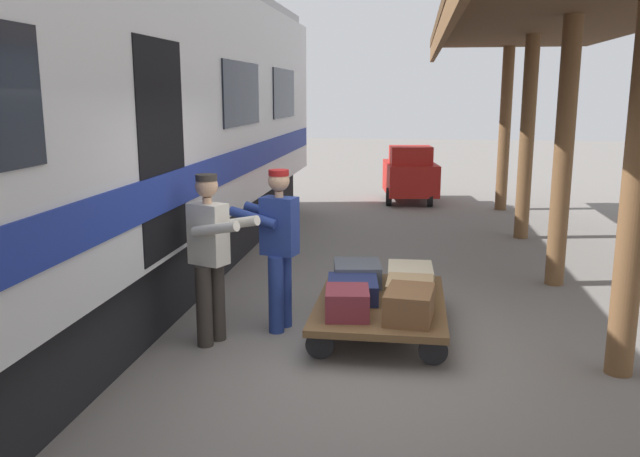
{
  "coord_description": "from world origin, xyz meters",
  "views": [
    {
      "loc": [
        -0.34,
        5.83,
        2.47
      ],
      "look_at": [
        0.56,
        -0.46,
        1.15
      ],
      "focal_mm": 36.87,
      "sensor_mm": 36.0,
      "label": 1
    }
  ],
  "objects_px": {
    "suitcase_cream_canvas": "(410,276)",
    "suitcase_slate_roller": "(357,273)",
    "suitcase_burgundy_valise": "(347,303)",
    "train_car": "(12,136)",
    "porter_by_door": "(211,254)",
    "suitcase_navy_fabric": "(353,289)",
    "baggage_tug": "(410,175)",
    "suitcase_tan_vintage": "(410,291)",
    "porter_in_overalls": "(278,244)",
    "luggage_cart": "(381,304)",
    "suitcase_brown_leather": "(409,304)"
  },
  "relations": [
    {
      "from": "suitcase_navy_fabric",
      "to": "baggage_tug",
      "type": "bearing_deg",
      "value": -93.57
    },
    {
      "from": "suitcase_slate_roller",
      "to": "suitcase_burgundy_valise",
      "type": "bearing_deg",
      "value": 90.0
    },
    {
      "from": "train_car",
      "to": "suitcase_brown_leather",
      "type": "relative_size",
      "value": 26.72
    },
    {
      "from": "suitcase_slate_roller",
      "to": "train_car",
      "type": "bearing_deg",
      "value": 22.33
    },
    {
      "from": "train_car",
      "to": "porter_by_door",
      "type": "height_order",
      "value": "train_car"
    },
    {
      "from": "train_car",
      "to": "suitcase_burgundy_valise",
      "type": "height_order",
      "value": "train_car"
    },
    {
      "from": "baggage_tug",
      "to": "suitcase_navy_fabric",
      "type": "bearing_deg",
      "value": 86.43
    },
    {
      "from": "suitcase_slate_roller",
      "to": "baggage_tug",
      "type": "distance_m",
      "value": 7.86
    },
    {
      "from": "suitcase_cream_canvas",
      "to": "train_car",
      "type": "bearing_deg",
      "value": 19.11
    },
    {
      "from": "suitcase_brown_leather",
      "to": "porter_by_door",
      "type": "xyz_separation_m",
      "value": [
        1.94,
        0.02,
        0.44
      ]
    },
    {
      "from": "luggage_cart",
      "to": "porter_in_overalls",
      "type": "bearing_deg",
      "value": 4.41
    },
    {
      "from": "train_car",
      "to": "suitcase_tan_vintage",
      "type": "distance_m",
      "value": 4.2
    },
    {
      "from": "suitcase_burgundy_valise",
      "to": "suitcase_cream_canvas",
      "type": "xyz_separation_m",
      "value": [
        -0.59,
        -1.11,
        -0.02
      ]
    },
    {
      "from": "suitcase_tan_vintage",
      "to": "suitcase_cream_canvas",
      "type": "bearing_deg",
      "value": -90.0
    },
    {
      "from": "train_car",
      "to": "suitcase_tan_vintage",
      "type": "bearing_deg",
      "value": -168.67
    },
    {
      "from": "train_car",
      "to": "porter_by_door",
      "type": "xyz_separation_m",
      "value": [
        -1.86,
        -0.19,
        -1.14
      ]
    },
    {
      "from": "train_car",
      "to": "luggage_cart",
      "type": "bearing_deg",
      "value": -167.73
    },
    {
      "from": "train_car",
      "to": "suitcase_slate_roller",
      "type": "bearing_deg",
      "value": -157.67
    },
    {
      "from": "suitcase_slate_roller",
      "to": "suitcase_navy_fabric",
      "type": "xyz_separation_m",
      "value": [
        0.0,
        0.56,
        -0.02
      ]
    },
    {
      "from": "suitcase_tan_vintage",
      "to": "luggage_cart",
      "type": "bearing_deg",
      "value": 0.0
    },
    {
      "from": "porter_in_overalls",
      "to": "suitcase_cream_canvas",
      "type": "bearing_deg",
      "value": -155.04
    },
    {
      "from": "suitcase_brown_leather",
      "to": "porter_in_overalls",
      "type": "bearing_deg",
      "value": -19.02
    },
    {
      "from": "train_car",
      "to": "suitcase_burgundy_valise",
      "type": "relative_size",
      "value": 34.1
    },
    {
      "from": "luggage_cart",
      "to": "suitcase_slate_roller",
      "type": "bearing_deg",
      "value": -61.83
    },
    {
      "from": "baggage_tug",
      "to": "suitcase_brown_leather",
      "type": "bearing_deg",
      "value": 90.45
    },
    {
      "from": "suitcase_cream_canvas",
      "to": "suitcase_slate_roller",
      "type": "height_order",
      "value": "suitcase_slate_roller"
    },
    {
      "from": "suitcase_burgundy_valise",
      "to": "suitcase_slate_roller",
      "type": "xyz_separation_m",
      "value": [
        0.0,
        -1.11,
        -0.02
      ]
    },
    {
      "from": "suitcase_brown_leather",
      "to": "porter_in_overalls",
      "type": "distance_m",
      "value": 1.51
    },
    {
      "from": "suitcase_navy_fabric",
      "to": "porter_in_overalls",
      "type": "xyz_separation_m",
      "value": [
        0.78,
        0.08,
        0.48
      ]
    },
    {
      "from": "suitcase_cream_canvas",
      "to": "suitcase_navy_fabric",
      "type": "bearing_deg",
      "value": 43.04
    },
    {
      "from": "suitcase_navy_fabric",
      "to": "baggage_tug",
      "type": "relative_size",
      "value": 0.34
    },
    {
      "from": "suitcase_cream_canvas",
      "to": "baggage_tug",
      "type": "relative_size",
      "value": 0.35
    },
    {
      "from": "suitcase_brown_leather",
      "to": "porter_in_overalls",
      "type": "height_order",
      "value": "porter_in_overalls"
    },
    {
      "from": "suitcase_burgundy_valise",
      "to": "suitcase_cream_canvas",
      "type": "height_order",
      "value": "suitcase_burgundy_valise"
    },
    {
      "from": "suitcase_navy_fabric",
      "to": "suitcase_tan_vintage",
      "type": "bearing_deg",
      "value": -180.0
    },
    {
      "from": "train_car",
      "to": "suitcase_cream_canvas",
      "type": "xyz_separation_m",
      "value": [
        -3.8,
        -1.32,
        -1.61
      ]
    },
    {
      "from": "suitcase_tan_vintage",
      "to": "suitcase_slate_roller",
      "type": "relative_size",
      "value": 0.97
    },
    {
      "from": "suitcase_navy_fabric",
      "to": "porter_in_overalls",
      "type": "bearing_deg",
      "value": 6.09
    },
    {
      "from": "luggage_cart",
      "to": "baggage_tug",
      "type": "bearing_deg",
      "value": -91.55
    },
    {
      "from": "luggage_cart",
      "to": "suitcase_slate_roller",
      "type": "distance_m",
      "value": 0.65
    },
    {
      "from": "suitcase_navy_fabric",
      "to": "porter_by_door",
      "type": "bearing_deg",
      "value": 23.04
    },
    {
      "from": "suitcase_brown_leather",
      "to": "suitcase_cream_canvas",
      "type": "xyz_separation_m",
      "value": [
        0.0,
        -1.11,
        -0.03
      ]
    },
    {
      "from": "luggage_cart",
      "to": "suitcase_navy_fabric",
      "type": "xyz_separation_m",
      "value": [
        0.3,
        0.0,
        0.15
      ]
    },
    {
      "from": "porter_in_overalls",
      "to": "porter_by_door",
      "type": "height_order",
      "value": "same"
    },
    {
      "from": "suitcase_burgundy_valise",
      "to": "suitcase_cream_canvas",
      "type": "bearing_deg",
      "value": -118.17
    },
    {
      "from": "train_car",
      "to": "suitcase_burgundy_valise",
      "type": "xyz_separation_m",
      "value": [
        -3.21,
        -0.21,
        -1.58
      ]
    },
    {
      "from": "suitcase_burgundy_valise",
      "to": "porter_by_door",
      "type": "xyz_separation_m",
      "value": [
        1.35,
        0.02,
        0.45
      ]
    },
    {
      "from": "porter_by_door",
      "to": "baggage_tug",
      "type": "height_order",
      "value": "porter_by_door"
    },
    {
      "from": "suitcase_slate_roller",
      "to": "baggage_tug",
      "type": "xyz_separation_m",
      "value": [
        -0.52,
        -7.84,
        0.16
      ]
    },
    {
      "from": "train_car",
      "to": "suitcase_slate_roller",
      "type": "height_order",
      "value": "train_car"
    }
  ]
}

